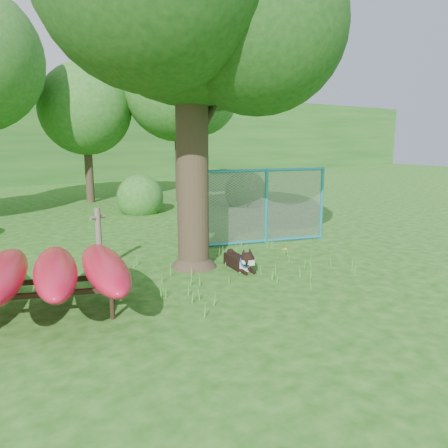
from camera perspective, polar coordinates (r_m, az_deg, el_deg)
ground at (r=8.90m, az=3.66°, el=-7.68°), size 80.00×80.00×0.00m
wooden_post at (r=10.02m, az=-16.04°, el=-1.62°), size 0.38×0.17×1.38m
kayak_rack at (r=7.64m, az=-24.03°, el=-5.84°), size 3.58×3.87×1.00m
husky_dog at (r=9.71m, az=2.16°, el=-4.85°), size 0.50×1.22×0.55m
fence_section at (r=12.04m, az=5.54°, el=2.33°), size 3.37×1.24×3.44m
wildflower_clump at (r=10.79m, az=7.95°, el=-3.36°), size 0.11×0.10×0.23m
bg_tree_c at (r=20.64m, az=-17.65°, el=14.10°), size 4.00×4.00×6.12m
bg_tree_d at (r=20.43m, az=-6.10°, el=17.33°), size 4.80×4.80×7.50m
bg_tree_e at (r=24.56m, az=-3.61°, el=16.67°), size 4.60×4.60×7.55m
shrub_right at (r=18.95m, az=2.83°, el=2.44°), size 1.80×1.80×1.80m
shrub_mid at (r=17.35m, az=-10.84°, el=1.44°), size 1.80×1.80×1.80m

